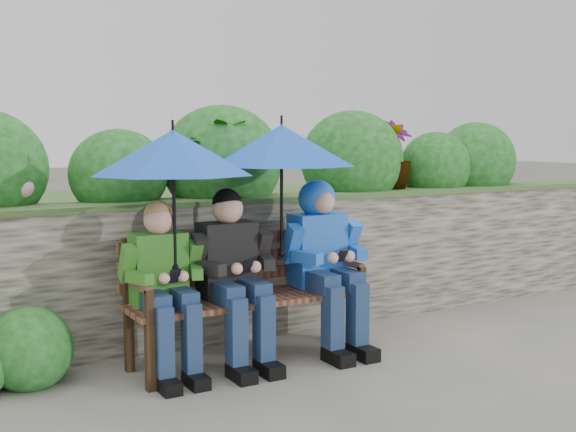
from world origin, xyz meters
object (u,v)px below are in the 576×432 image
boy_middle (234,270)px  umbrella_left (173,152)px  boy_right (325,252)px  umbrella_right (282,145)px  boy_left (164,280)px  park_bench (245,288)px

boy_middle → umbrella_left: (-0.39, 0.01, 0.75)m
boy_right → umbrella_right: size_ratio=1.21×
boy_middle → boy_right: boy_right is taller
boy_left → boy_middle: (0.47, -0.01, 0.02)m
boy_left → boy_right: size_ratio=0.92×
park_bench → umbrella_right: umbrella_right is taller
boy_middle → umbrella_right: size_ratio=1.17×
boy_right → umbrella_left: bearing=179.9°
boy_right → umbrella_left: 1.29m
boy_middle → boy_right: bearing=0.8°
boy_middle → umbrella_right: (0.37, 0.03, 0.79)m
boy_left → umbrella_right: 1.17m
boy_left → umbrella_right: umbrella_right is taller
boy_left → boy_middle: 0.47m
umbrella_left → boy_middle: bearing=-1.6°
boy_left → umbrella_left: umbrella_left is taller
umbrella_left → umbrella_right: size_ratio=1.04×
boy_left → umbrella_right: size_ratio=1.11×
park_bench → boy_left: 0.60m
boy_middle → umbrella_left: 0.85m
park_bench → boy_right: (0.58, -0.07, 0.21)m
umbrella_left → umbrella_right: umbrella_right is taller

